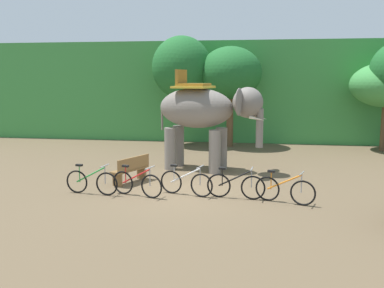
% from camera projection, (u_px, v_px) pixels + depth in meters
% --- Properties ---
extents(ground_plane, '(80.00, 80.00, 0.00)m').
position_uv_depth(ground_plane, '(184.00, 190.00, 13.20)').
color(ground_plane, brown).
extents(foliage_hedge, '(36.00, 6.00, 5.42)m').
position_uv_depth(foliage_hedge, '(220.00, 91.00, 25.40)').
color(foliage_hedge, '#3D8E42').
rests_on(foliage_hedge, ground).
extents(tree_center, '(3.02, 3.02, 5.57)m').
position_uv_depth(tree_center, '(182.00, 68.00, 21.30)').
color(tree_center, brown).
rests_on(tree_center, ground).
extents(tree_center_right, '(3.11, 3.11, 5.02)m').
position_uv_depth(tree_center_right, '(230.00, 73.00, 20.98)').
color(tree_center_right, brown).
rests_on(tree_center_right, ground).
extents(elephant, '(4.25, 2.49, 3.78)m').
position_uv_depth(elephant, '(204.00, 112.00, 15.72)').
color(elephant, slate).
rests_on(elephant, ground).
extents(bike_green, '(1.70, 0.52, 0.92)m').
position_uv_depth(bike_green, '(92.00, 182.00, 12.63)').
color(bike_green, black).
rests_on(bike_green, ground).
extents(bike_red, '(1.65, 0.66, 0.92)m').
position_uv_depth(bike_red, '(137.00, 183.00, 12.43)').
color(bike_red, black).
rests_on(bike_red, ground).
extents(bike_white, '(1.66, 0.63, 0.92)m').
position_uv_depth(bike_white, '(186.00, 183.00, 12.53)').
color(bike_white, black).
rests_on(bike_white, ground).
extents(bike_black, '(1.71, 0.52, 0.92)m').
position_uv_depth(bike_black, '(236.00, 186.00, 12.18)').
color(bike_black, black).
rests_on(bike_black, ground).
extents(bike_orange, '(1.64, 0.69, 0.92)m').
position_uv_depth(bike_orange, '(285.00, 190.00, 11.73)').
color(bike_orange, black).
rests_on(bike_orange, ground).
extents(wooden_bench, '(1.00, 1.53, 0.89)m').
position_uv_depth(wooden_bench, '(131.00, 169.00, 14.00)').
color(wooden_bench, brown).
rests_on(wooden_bench, ground).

